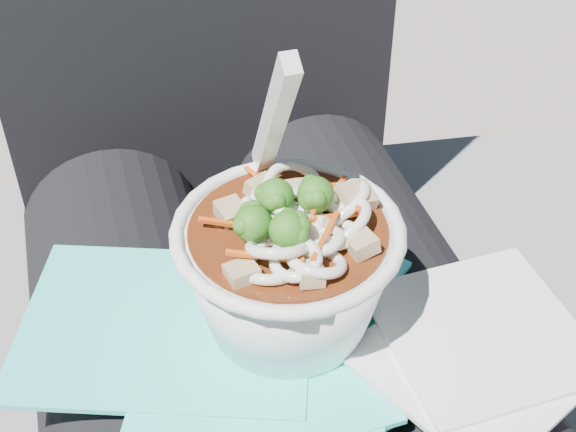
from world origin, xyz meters
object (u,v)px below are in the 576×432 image
object	(u,v)px
person_body	(250,281)
plastic_bag	(254,337)
lap	(281,387)
udon_bowl	(289,261)

from	to	relation	value
person_body	plastic_bag	bearing A→B (deg)	-102.08
lap	plastic_bag	world-z (taller)	plastic_bag
lap	udon_bowl	bearing A→B (deg)	-84.75
lap	plastic_bag	size ratio (longest dim) A/B	1.61
udon_bowl	lap	bearing A→B (deg)	95.25
plastic_bag	udon_bowl	world-z (taller)	udon_bowl
plastic_bag	udon_bowl	xyz separation A→B (m)	(0.03, 0.00, 0.06)
person_body	plastic_bag	distance (m)	0.13
lap	person_body	xyz separation A→B (m)	(0.00, 0.09, 0.02)
person_body	plastic_bag	size ratio (longest dim) A/B	3.37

